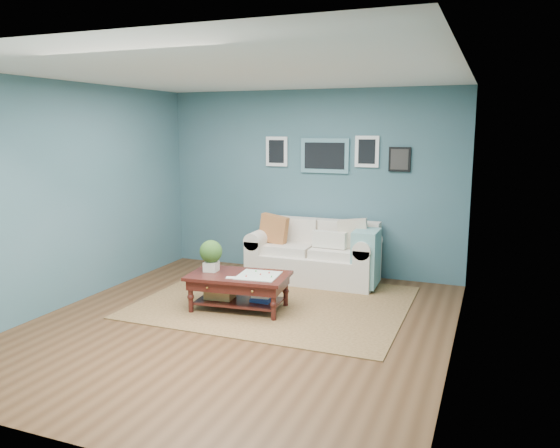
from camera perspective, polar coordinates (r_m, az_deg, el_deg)
The scene contains 4 objects.
room_shell at distance 5.86m, azimuth -4.26°, elevation 2.26°, with size 5.00×5.02×2.70m.
area_rug at distance 6.88m, azimuth -0.50°, elevation -8.13°, with size 3.19×2.56×0.01m, color brown.
loveseat at distance 7.73m, azimuth 4.14°, elevation -3.20°, with size 1.84×0.83×0.94m.
coffee_table at distance 6.55m, azimuth -4.82°, elevation -5.83°, with size 1.23×0.80×0.82m.
Camera 1 is at (2.54, -5.16, 2.14)m, focal length 35.00 mm.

